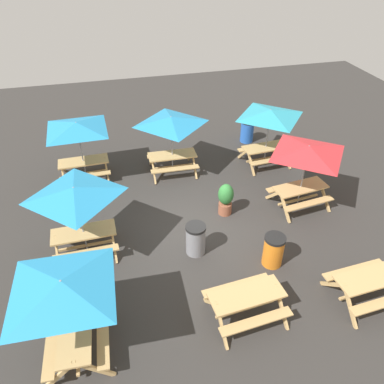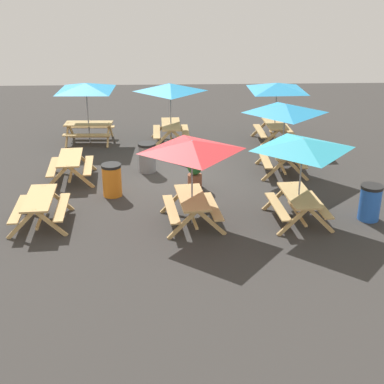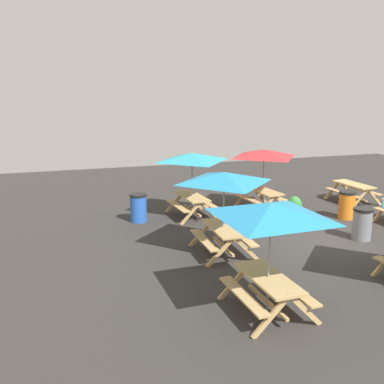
{
  "view_description": "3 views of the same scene",
  "coord_description": "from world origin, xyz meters",
  "px_view_note": "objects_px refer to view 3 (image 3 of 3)",
  "views": [
    {
      "loc": [
        -2.33,
        -8.72,
        7.89
      ],
      "look_at": [
        -0.01,
        0.64,
        0.9
      ],
      "focal_mm": 35.0,
      "sensor_mm": 36.0,
      "label": 1
    },
    {
      "loc": [
        16.37,
        -0.23,
        6.31
      ],
      "look_at": [
        3.62,
        0.25,
        0.9
      ],
      "focal_mm": 50.0,
      "sensor_mm": 36.0,
      "label": 2
    },
    {
      "loc": [
        -10.48,
        7.6,
        4.41
      ],
      "look_at": [
        3.57,
        3.07,
        0.9
      ],
      "focal_mm": 40.0,
      "sensor_mm": 36.0,
      "label": 3
    }
  ],
  "objects_px": {
    "picnic_table_6": "(224,183)",
    "trash_bin_orange": "(347,205)",
    "picnic_table_2": "(264,158)",
    "trash_bin_blue": "(138,208)",
    "picnic_table_1": "(271,219)",
    "potted_plant_0": "(294,212)",
    "picnic_table_5": "(353,189)",
    "trash_bin_gray": "(362,224)",
    "picnic_table_0": "(192,162)"
  },
  "relations": [
    {
      "from": "trash_bin_orange",
      "to": "potted_plant_0",
      "type": "xyz_separation_m",
      "value": [
        -0.59,
        2.47,
        0.11
      ]
    },
    {
      "from": "trash_bin_gray",
      "to": "picnic_table_1",
      "type": "bearing_deg",
      "value": 122.53
    },
    {
      "from": "trash_bin_orange",
      "to": "trash_bin_gray",
      "type": "xyz_separation_m",
      "value": [
        -1.98,
        0.96,
        0.0
      ]
    },
    {
      "from": "picnic_table_0",
      "to": "potted_plant_0",
      "type": "bearing_deg",
      "value": -138.2
    },
    {
      "from": "trash_bin_blue",
      "to": "picnic_table_1",
      "type": "bearing_deg",
      "value": -169.25
    },
    {
      "from": "picnic_table_5",
      "to": "trash_bin_gray",
      "type": "relative_size",
      "value": 1.92
    },
    {
      "from": "trash_bin_orange",
      "to": "trash_bin_gray",
      "type": "height_order",
      "value": "same"
    },
    {
      "from": "picnic_table_2",
      "to": "trash_bin_blue",
      "type": "bearing_deg",
      "value": 83.53
    },
    {
      "from": "picnic_table_5",
      "to": "potted_plant_0",
      "type": "bearing_deg",
      "value": 116.35
    },
    {
      "from": "trash_bin_gray",
      "to": "potted_plant_0",
      "type": "xyz_separation_m",
      "value": [
        1.39,
        1.51,
        0.11
      ]
    },
    {
      "from": "trash_bin_blue",
      "to": "potted_plant_0",
      "type": "xyz_separation_m",
      "value": [
        -2.48,
        -4.58,
        0.11
      ]
    },
    {
      "from": "picnic_table_5",
      "to": "picnic_table_6",
      "type": "distance_m",
      "value": 8.07
    },
    {
      "from": "picnic_table_2",
      "to": "trash_bin_blue",
      "type": "relative_size",
      "value": 2.38
    },
    {
      "from": "picnic_table_2",
      "to": "picnic_table_5",
      "type": "xyz_separation_m",
      "value": [
        -0.13,
        -3.98,
        -1.43
      ]
    },
    {
      "from": "picnic_table_2",
      "to": "trash_bin_gray",
      "type": "xyz_separation_m",
      "value": [
        -3.94,
        -1.33,
        -1.49
      ]
    },
    {
      "from": "potted_plant_0",
      "to": "picnic_table_0",
      "type": "bearing_deg",
      "value": 46.41
    },
    {
      "from": "picnic_table_6",
      "to": "trash_bin_orange",
      "type": "bearing_deg",
      "value": -70.71
    },
    {
      "from": "trash_bin_orange",
      "to": "picnic_table_5",
      "type": "bearing_deg",
      "value": -42.77
    },
    {
      "from": "picnic_table_1",
      "to": "trash_bin_gray",
      "type": "xyz_separation_m",
      "value": [
        3.05,
        -4.78,
        -1.49
      ]
    },
    {
      "from": "picnic_table_2",
      "to": "potted_plant_0",
      "type": "xyz_separation_m",
      "value": [
        -2.55,
        0.19,
        -1.39
      ]
    },
    {
      "from": "picnic_table_1",
      "to": "picnic_table_2",
      "type": "distance_m",
      "value": 7.79
    },
    {
      "from": "picnic_table_2",
      "to": "picnic_table_5",
      "type": "height_order",
      "value": "picnic_table_2"
    },
    {
      "from": "picnic_table_6",
      "to": "potted_plant_0",
      "type": "relative_size",
      "value": 2.06
    },
    {
      "from": "trash_bin_blue",
      "to": "picnic_table_2",
      "type": "bearing_deg",
      "value": -89.21
    },
    {
      "from": "picnic_table_5",
      "to": "picnic_table_2",
      "type": "bearing_deg",
      "value": 84.33
    },
    {
      "from": "trash_bin_gray",
      "to": "picnic_table_6",
      "type": "bearing_deg",
      "value": 87.13
    },
    {
      "from": "picnic_table_0",
      "to": "picnic_table_6",
      "type": "height_order",
      "value": "same"
    },
    {
      "from": "picnic_table_1",
      "to": "potted_plant_0",
      "type": "relative_size",
      "value": 2.49
    },
    {
      "from": "picnic_table_6",
      "to": "trash_bin_blue",
      "type": "height_order",
      "value": "picnic_table_6"
    },
    {
      "from": "potted_plant_0",
      "to": "picnic_table_2",
      "type": "bearing_deg",
      "value": -4.16
    },
    {
      "from": "picnic_table_2",
      "to": "picnic_table_0",
      "type": "bearing_deg",
      "value": 83.62
    },
    {
      "from": "picnic_table_6",
      "to": "potted_plant_0",
      "type": "bearing_deg",
      "value": -66.9
    },
    {
      "from": "picnic_table_2",
      "to": "potted_plant_0",
      "type": "bearing_deg",
      "value": 168.59
    },
    {
      "from": "trash_bin_gray",
      "to": "picnic_table_0",
      "type": "bearing_deg",
      "value": 46.75
    },
    {
      "from": "picnic_table_1",
      "to": "trash_bin_blue",
      "type": "height_order",
      "value": "picnic_table_1"
    },
    {
      "from": "picnic_table_6",
      "to": "trash_bin_blue",
      "type": "relative_size",
      "value": 2.38
    },
    {
      "from": "trash_bin_orange",
      "to": "potted_plant_0",
      "type": "height_order",
      "value": "potted_plant_0"
    },
    {
      "from": "picnic_table_1",
      "to": "trash_bin_blue",
      "type": "distance_m",
      "value": 7.2
    },
    {
      "from": "picnic_table_1",
      "to": "trash_bin_orange",
      "type": "relative_size",
      "value": 2.88
    },
    {
      "from": "picnic_table_6",
      "to": "potted_plant_0",
      "type": "xyz_separation_m",
      "value": [
        1.17,
        -2.92,
        -1.39
      ]
    },
    {
      "from": "potted_plant_0",
      "to": "picnic_table_1",
      "type": "bearing_deg",
      "value": 143.71
    },
    {
      "from": "picnic_table_6",
      "to": "trash_bin_blue",
      "type": "distance_m",
      "value": 4.28
    },
    {
      "from": "picnic_table_5",
      "to": "picnic_table_6",
      "type": "xyz_separation_m",
      "value": [
        -3.59,
        7.08,
        1.43
      ]
    },
    {
      "from": "picnic_table_6",
      "to": "potted_plant_0",
      "type": "height_order",
      "value": "picnic_table_6"
    },
    {
      "from": "picnic_table_0",
      "to": "picnic_table_5",
      "type": "height_order",
      "value": "picnic_table_0"
    },
    {
      "from": "potted_plant_0",
      "to": "picnic_table_6",
      "type": "bearing_deg",
      "value": 111.89
    },
    {
      "from": "picnic_table_1",
      "to": "picnic_table_0",
      "type": "bearing_deg",
      "value": -6.94
    },
    {
      "from": "picnic_table_0",
      "to": "picnic_table_2",
      "type": "distance_m",
      "value": 2.82
    },
    {
      "from": "picnic_table_0",
      "to": "trash_bin_orange",
      "type": "relative_size",
      "value": 2.38
    },
    {
      "from": "picnic_table_2",
      "to": "trash_bin_orange",
      "type": "relative_size",
      "value": 2.38
    }
  ]
}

